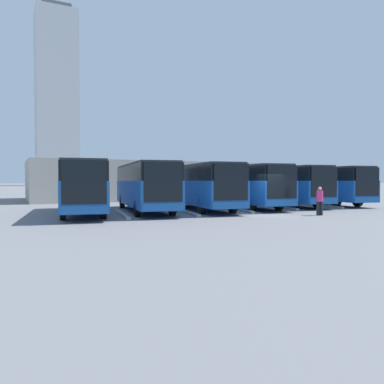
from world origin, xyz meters
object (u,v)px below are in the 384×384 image
Objects in this scene: bus_5 at (82,185)px; bus_2 at (244,184)px; bus_0 at (320,184)px; pedestrian at (320,200)px; bus_1 at (281,184)px; bus_3 at (200,185)px; bus_4 at (144,185)px.

bus_2 is at bearing -169.96° from bus_5.
bus_0 is 11.17m from pedestrian.
bus_1 is (4.11, -0.19, 0.00)m from bus_0.
bus_3 is 4.12m from bus_4.
bus_2 is at bearing -169.41° from bus_4.
bus_0 is at bearing 63.36° from pedestrian.
bus_1 and bus_2 have the same top height.
bus_3 is 1.00× the size of bus_5.
bus_1 is 6.73× the size of pedestrian.
bus_2 and bus_4 have the same top height.
bus_4 is at bearing -171.07° from bus_5.
bus_5 is (20.57, 0.71, 0.00)m from bus_0.
bus_1 is 1.00× the size of bus_5.
bus_4 is (4.11, -0.17, 0.00)m from bus_3.
bus_0 is 4.12m from bus_1.
bus_1 is at bearing -167.76° from bus_4.
pedestrian is at bearing 130.75° from bus_3.
bus_1 is at bearing 83.43° from pedestrian.
bus_2 is 8.24m from bus_4.
bus_4 is at bearing 12.24° from bus_1.
bus_3 is (12.34, 0.84, 0.00)m from bus_0.
bus_5 is at bearing 10.25° from bus_0.
bus_0 is 6.73× the size of pedestrian.
bus_1 is at bearing -164.49° from bus_2.
bus_1 and bus_5 have the same top height.
bus_5 is at bearing 7.39° from bus_3.
bus_5 is (12.34, 0.38, 0.00)m from bus_2.
pedestrian is (-4.51, 7.09, -0.87)m from bus_3.
bus_4 is (12.34, 0.86, 0.00)m from bus_1.
bus_5 is (8.23, -0.13, 0.00)m from bus_3.
bus_0 is at bearing -169.44° from bus_2.
bus_1 and bus_3 have the same top height.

